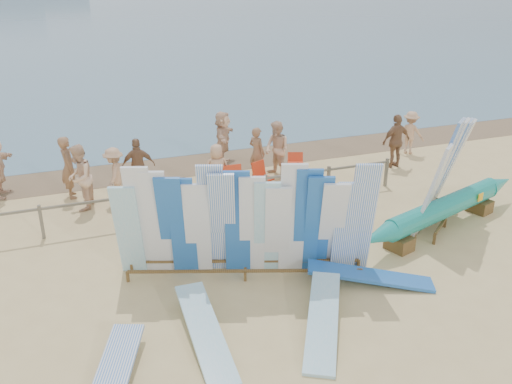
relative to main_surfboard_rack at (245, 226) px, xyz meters
name	(u,v)px	position (x,y,z in m)	size (l,w,h in m)	color
ground	(232,267)	(-0.16, 0.46, -1.23)	(160.00, 160.00, 0.00)	#DEC180
wet_sand_strip	(167,166)	(-0.16, 7.66, -1.23)	(40.00, 2.60, 0.01)	#7E6347
fence	(197,193)	(-0.16, 3.46, -0.60)	(12.08, 0.08, 0.90)	#746B57
main_surfboard_rack	(245,226)	(0.00, 0.00, 0.00)	(5.41, 2.48, 2.74)	brown
side_surfboard_rack	(442,177)	(5.56, 0.64, 0.14)	(2.52, 2.23, 3.03)	brown
outrigger_canoe	(444,209)	(5.55, 0.37, -0.64)	(6.31, 2.50, 0.92)	brown
vendor_table	(344,214)	(3.20, 1.36, -0.84)	(1.03, 0.88, 1.16)	brown
flat_board_d	(370,284)	(2.40, -1.26, -1.23)	(0.56, 2.70, 0.07)	blue
flat_board_b	(322,329)	(0.73, -2.31, -1.23)	(0.56, 2.70, 0.07)	#8DCCE1
flat_board_a	(206,340)	(-1.44, -1.87, -1.23)	(0.56, 2.70, 0.07)	#8DCCE1
beach_chair_left	(235,188)	(1.19, 4.34, -0.96)	(0.58, 0.60, 0.91)	red
beach_chair_right	(263,180)	(2.22, 4.67, -0.99)	(0.68, 0.69, 0.81)	red
stroller	(296,176)	(3.09, 4.17, -0.79)	(0.79, 0.94, 1.10)	red
beachgoer_2	(80,178)	(-3.10, 4.98, -0.29)	(0.91, 0.44, 1.87)	beige
beachgoer_8	(277,149)	(3.00, 5.45, -0.32)	(0.88, 0.42, 1.81)	beige
beachgoer_10	(396,141)	(7.09, 4.88, -0.32)	(1.07, 0.46, 1.82)	#8C6042
beachgoer_3	(115,175)	(-2.13, 5.26, -0.43)	(1.03, 0.43, 1.60)	tan
beachgoer_7	(257,153)	(2.37, 5.60, -0.40)	(0.61, 0.33, 1.66)	#8C6042
beachgoer_extra_0	(410,133)	(8.42, 5.95, -0.46)	(1.00, 0.41, 1.55)	tan
beachgoer_1	(69,167)	(-3.34, 6.00, -0.30)	(0.68, 0.37, 1.85)	#8C6042
beachgoer_6	(217,170)	(0.76, 4.68, -0.45)	(0.76, 0.36, 1.55)	tan
beachgoer_4	(138,166)	(-1.38, 5.66, -0.39)	(0.98, 0.42, 1.68)	#8C6042
beachgoer_5	(223,138)	(1.75, 7.24, -0.31)	(1.71, 0.55, 1.84)	beige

